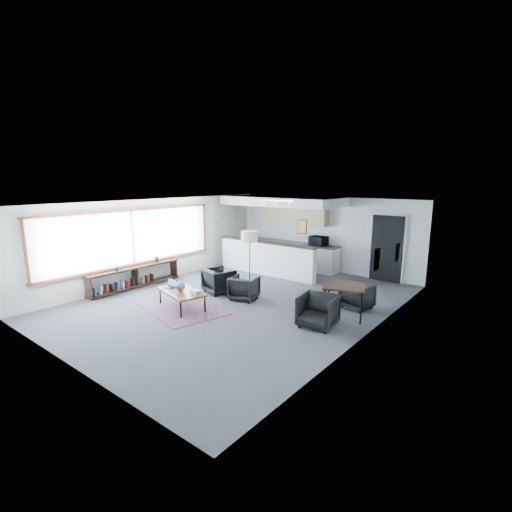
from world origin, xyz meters
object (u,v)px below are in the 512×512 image
Objects in this scene: laptop at (171,285)px; armchair_right at (244,287)px; book_stack at (197,292)px; dining_table at (345,288)px; dining_chair_far at (357,297)px; ceramic_pot at (180,286)px; microwave at (318,240)px; armchair_left at (219,280)px; floor_lamp at (249,239)px; dining_chair_near at (318,312)px; coffee_table at (181,292)px.

armchair_right reaches higher than laptop.
armchair_right is at bearing 76.77° from book_stack.
dining_table reaches higher than dining_chair_far.
ceramic_pot is 5.59m from microwave.
dining_chair_far is (3.48, 2.79, -0.28)m from ceramic_pot.
ceramic_pot is at bearing -165.74° from book_stack.
ceramic_pot is at bearing 49.59° from dining_chair_far.
armchair_left is 3.66m from dining_table.
dining_table is at bearing -45.07° from microwave.
floor_lamp is at bearing -93.63° from armchair_left.
floor_lamp reaches higher than armchair_left.
dining_chair_far is (3.93, 2.73, -0.21)m from laptop.
armchair_left is at bearing -15.53° from armchair_right.
ceramic_pot reaches higher than dining_chair_near.
laptop is at bearing -95.62° from microwave.
dining_chair_far is (0.02, 0.74, -0.41)m from dining_table.
coffee_table is 4.44m from dining_chair_far.
armchair_right reaches higher than dining_chair_near.
microwave is (0.96, 3.96, 0.74)m from armchair_left.
armchair_left is 0.95m from armchair_right.
dining_table is at bearing 22.58° from laptop.
book_stack is 2.62m from floor_lamp.
armchair_left reaches higher than laptop.
coffee_table is at bearing -90.85° from microwave.
dining_chair_far is at bearing 30.42° from laptop.
coffee_table is 0.47m from laptop.
ceramic_pot is at bearing -101.77° from coffee_table.
dining_table is at bearing 99.43° from dining_chair_far.
laptop is at bearing -104.21° from floor_lamp.
dining_chair_near is at bearing 94.62° from dining_chair_far.
ceramic_pot is 4.02m from dining_table.
dining_table is at bearing -157.40° from armchair_left.
coffee_table is 0.89× the size of floor_lamp.
armchair_left is 1.14× the size of dining_chair_near.
dining_table is at bearing 72.06° from dining_chair_near.
laptop is 0.92m from book_stack.
armchair_left is 3.84m from dining_chair_far.
floor_lamp is (0.16, 2.50, 1.07)m from coffee_table.
dining_chair_far is (0.18, 1.69, -0.04)m from dining_chair_near.
microwave reaches higher than ceramic_pot.
dining_table is (3.45, 2.03, 0.29)m from coffee_table.
coffee_table is 0.47m from book_stack.
laptop is 1.20× the size of ceramic_pot.
armchair_right is at bearing -165.94° from armchair_left.
microwave is (0.01, 3.97, 0.78)m from armchair_right.
floor_lamp is (-0.29, 2.40, 0.99)m from book_stack.
ceramic_pot reaches higher than dining_chair_far.
floor_lamp reaches higher than book_stack.
dining_chair_near is 1.70m from dining_chair_far.
dining_table is (2.66, 0.52, 0.35)m from armchair_right.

